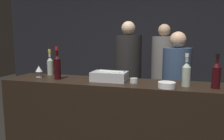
% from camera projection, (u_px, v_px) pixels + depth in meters
% --- Properties ---
extents(wall_back_chalkboard, '(6.40, 0.06, 2.80)m').
position_uv_depth(wall_back_chalkboard, '(143.00, 45.00, 4.56)').
color(wall_back_chalkboard, black).
rests_on(wall_back_chalkboard, ground_plane).
extents(bar_counter, '(2.41, 0.52, 1.07)m').
position_uv_depth(bar_counter, '(111.00, 129.00, 2.43)').
color(bar_counter, black).
rests_on(bar_counter, ground_plane).
extents(ice_bin_with_bottles, '(0.38, 0.24, 0.11)m').
position_uv_depth(ice_bin_with_bottles, '(110.00, 76.00, 2.37)').
color(ice_bin_with_bottles, '#B7BABF').
rests_on(ice_bin_with_bottles, bar_counter).
extents(bowl_white, '(0.16, 0.16, 0.05)m').
position_uv_depth(bowl_white, '(167.00, 85.00, 2.04)').
color(bowl_white, white).
rests_on(bowl_white, bar_counter).
extents(wine_glass, '(0.08, 0.08, 0.13)m').
position_uv_depth(wine_glass, '(39.00, 69.00, 2.59)').
color(wine_glass, silver).
rests_on(wine_glass, bar_counter).
extents(candle_votive, '(0.08, 0.08, 0.05)m').
position_uv_depth(candle_votive, '(134.00, 80.00, 2.26)').
color(candle_votive, silver).
rests_on(candle_votive, bar_counter).
extents(rose_wine_bottle, '(0.07, 0.07, 0.33)m').
position_uv_depth(rose_wine_bottle, '(50.00, 65.00, 2.74)').
color(rose_wine_bottle, '#9EA899').
rests_on(rose_wine_bottle, bar_counter).
extents(red_wine_bottle_tall, '(0.07, 0.07, 0.37)m').
position_uv_depth(red_wine_bottle_tall, '(57.00, 66.00, 2.45)').
color(red_wine_bottle_tall, black).
rests_on(red_wine_bottle_tall, bar_counter).
extents(white_wine_bottle, '(0.08, 0.08, 0.32)m').
position_uv_depth(white_wine_bottle, '(186.00, 73.00, 2.09)').
color(white_wine_bottle, '#9EA899').
rests_on(white_wine_bottle, bar_counter).
extents(red_wine_bottle_black_foil, '(0.08, 0.08, 0.32)m').
position_uv_depth(red_wine_bottle_black_foil, '(216.00, 74.00, 2.00)').
color(red_wine_bottle_black_foil, black).
rests_on(red_wine_bottle_black_foil, bar_counter).
extents(person_in_hoodie, '(0.41, 0.41, 1.79)m').
position_uv_depth(person_in_hoodie, '(128.00, 73.00, 3.41)').
color(person_in_hoodie, black).
rests_on(person_in_hoodie, ground_plane).
extents(person_blond_tee, '(0.41, 0.41, 1.78)m').
position_uv_depth(person_blond_tee, '(163.00, 70.00, 3.85)').
color(person_blond_tee, black).
rests_on(person_blond_tee, ground_plane).
extents(person_grey_polo, '(0.37, 0.37, 1.62)m').
position_uv_depth(person_grey_polo, '(176.00, 86.00, 2.91)').
color(person_grey_polo, black).
rests_on(person_grey_polo, ground_plane).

